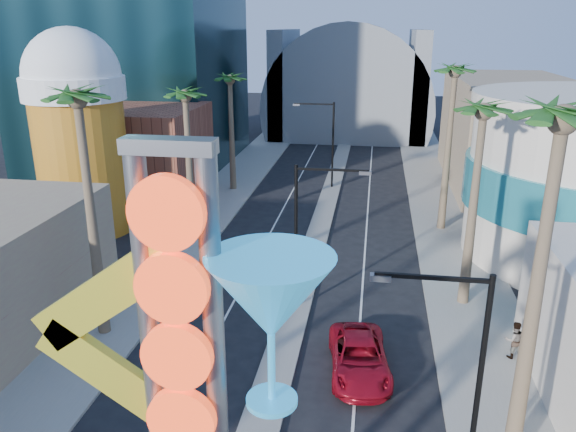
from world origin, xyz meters
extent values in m
cube|color=gray|center=(-9.50, 35.00, 0.07)|extent=(5.00, 100.00, 0.15)
cube|color=gray|center=(9.50, 35.00, 0.07)|extent=(5.00, 100.00, 0.15)
cube|color=gray|center=(0.00, 38.00, 0.07)|extent=(1.60, 84.00, 0.15)
cube|color=brown|center=(-16.00, 38.00, 4.00)|extent=(10.00, 10.00, 8.00)
cube|color=#987662|center=(16.00, 48.00, 5.00)|extent=(10.00, 20.00, 10.00)
cylinder|color=orange|center=(-17.00, 30.00, 5.00)|extent=(6.40, 6.40, 10.00)
cylinder|color=white|center=(-17.00, 30.00, 10.40)|extent=(7.00, 7.00, 1.60)
sphere|color=white|center=(-17.00, 30.00, 11.20)|extent=(6.60, 6.60, 6.60)
cylinder|color=slate|center=(0.00, 72.00, 4.00)|extent=(22.00, 16.00, 22.00)
cube|color=slate|center=(-9.00, 72.00, 7.00)|extent=(2.00, 16.00, 14.00)
cube|color=slate|center=(9.00, 72.00, 7.00)|extent=(2.00, 16.00, 14.00)
cylinder|color=slate|center=(-0.70, 3.00, 6.50)|extent=(0.44, 0.44, 12.00)
cylinder|color=slate|center=(0.70, 3.00, 6.50)|extent=(0.44, 0.44, 12.00)
cube|color=slate|center=(0.00, 3.00, 12.40)|extent=(1.80, 0.50, 0.30)
cylinder|color=red|center=(0.00, 2.65, 11.20)|extent=(1.50, 0.25, 1.50)
cylinder|color=red|center=(0.00, 2.65, 9.65)|extent=(1.50, 0.25, 1.50)
cylinder|color=red|center=(0.00, 2.65, 8.10)|extent=(1.50, 0.25, 1.50)
cylinder|color=red|center=(0.00, 2.65, 6.55)|extent=(1.50, 0.25, 1.50)
cube|color=yellow|center=(-1.60, 3.00, 9.20)|extent=(3.47, 0.25, 2.80)
cube|color=yellow|center=(-1.60, 3.00, 7.20)|extent=(3.47, 0.25, 2.80)
cone|color=#228CC4|center=(1.90, 3.00, 9.40)|extent=(2.60, 2.60, 1.80)
cylinder|color=#228CC4|center=(1.90, 3.00, 7.80)|extent=(0.16, 0.16, 1.60)
cylinder|color=#228CC4|center=(1.90, 3.00, 7.00)|extent=(1.10, 1.10, 0.12)
cylinder|color=black|center=(0.00, 20.00, 4.00)|extent=(0.18, 0.18, 8.00)
cube|color=black|center=(1.80, 20.00, 7.80)|extent=(3.60, 0.12, 0.12)
cube|color=slate|center=(3.40, 20.00, 7.70)|extent=(0.60, 0.25, 0.18)
cylinder|color=black|center=(0.00, 44.00, 4.00)|extent=(0.18, 0.18, 8.00)
cube|color=black|center=(-1.80, 44.00, 7.80)|extent=(3.60, 0.12, 0.12)
cube|color=slate|center=(-3.40, 44.00, 7.70)|extent=(0.60, 0.25, 0.18)
cylinder|color=black|center=(7.20, 8.00, 4.00)|extent=(0.18, 0.18, 8.00)
cube|color=black|center=(5.58, 8.00, 7.80)|extent=(3.24, 0.12, 0.12)
cube|color=slate|center=(4.14, 8.00, 7.70)|extent=(0.60, 0.25, 0.18)
cylinder|color=brown|center=(-9.00, 16.00, 5.75)|extent=(0.40, 0.40, 11.50)
sphere|color=#1E4918|center=(-9.00, 16.00, 11.50)|extent=(2.40, 2.40, 2.40)
cylinder|color=brown|center=(-9.00, 30.00, 5.00)|extent=(0.40, 0.40, 10.00)
sphere|color=#1E4918|center=(-9.00, 30.00, 10.00)|extent=(2.40, 2.40, 2.40)
cylinder|color=brown|center=(-9.00, 42.00, 5.00)|extent=(0.40, 0.40, 10.00)
sphere|color=#1E4918|center=(-9.00, 42.00, 10.00)|extent=(2.40, 2.40, 2.40)
cylinder|color=brown|center=(9.00, 10.00, 6.00)|extent=(0.40, 0.40, 12.00)
sphere|color=#1E4918|center=(9.00, 10.00, 12.00)|extent=(2.40, 2.40, 2.40)
cylinder|color=brown|center=(9.00, 22.00, 5.25)|extent=(0.40, 0.40, 10.50)
sphere|color=#1E4918|center=(9.00, 22.00, 10.50)|extent=(2.40, 2.40, 2.40)
cylinder|color=brown|center=(9.00, 34.00, 5.75)|extent=(0.40, 0.40, 11.50)
sphere|color=#1E4918|center=(9.00, 34.00, 11.50)|extent=(2.40, 2.40, 2.40)
imported|color=#A00C1C|center=(3.58, 14.65, 0.75)|extent=(3.11, 5.63, 1.49)
imported|color=gray|center=(10.47, 16.69, 1.04)|extent=(0.95, 0.79, 1.78)
camera|label=1|loc=(3.78, -6.82, 14.53)|focal=35.00mm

